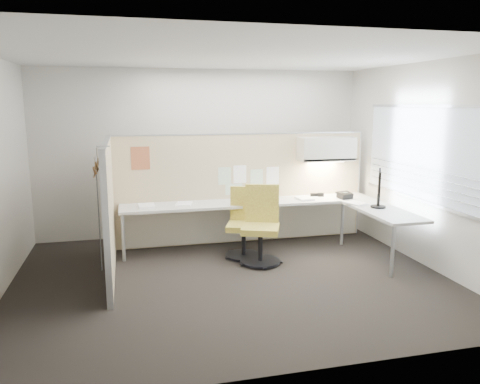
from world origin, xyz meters
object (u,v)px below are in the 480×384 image
object	(u,v)px
chair_right	(244,225)
monitor	(379,186)
phone	(345,195)
desk	(273,210)
chair_left	(261,228)

from	to	relation	value
chair_right	monitor	bearing A→B (deg)	7.43
phone	monitor	bearing A→B (deg)	-86.65
chair_right	monitor	distance (m)	2.05
desk	chair_left	distance (m)	0.71
desk	phone	xyz separation A→B (m)	(1.19, 0.00, 0.18)
monitor	phone	world-z (taller)	monitor
chair_left	chair_right	distance (m)	0.36
desk	chair_right	world-z (taller)	chair_right
phone	desk	bearing A→B (deg)	169.92
chair_right	phone	bearing A→B (deg)	30.02
chair_right	phone	distance (m)	1.78
monitor	desk	bearing A→B (deg)	91.47
desk	monitor	bearing A→B (deg)	-28.24
chair_right	desk	bearing A→B (deg)	48.20
desk	chair_left	world-z (taller)	chair_left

